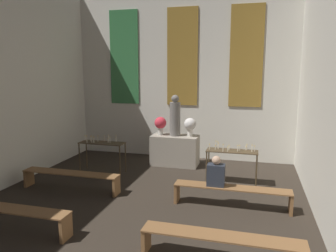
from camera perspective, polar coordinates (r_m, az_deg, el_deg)
name	(u,v)px	position (r m, az deg, el deg)	size (l,w,h in m)	color
wall_back	(183,73)	(10.50, 2.58, 9.13)	(7.19, 0.16, 5.36)	silver
altar	(175,150)	(9.82, 1.22, -4.24)	(1.39, 0.68, 0.89)	gray
statue	(175,117)	(9.63, 1.24, 1.55)	(0.31, 0.31, 1.21)	slate
flower_vase_left	(160,124)	(9.78, -1.33, 0.40)	(0.35, 0.35, 0.54)	beige
flower_vase_right	(190,125)	(9.57, 3.85, 0.17)	(0.35, 0.35, 0.54)	beige
candle_rack_left	(102,146)	(9.22, -11.42, -3.51)	(1.26, 0.45, 1.05)	#473823
candle_rack_right	(232,155)	(8.30, 11.06, -4.99)	(1.26, 0.45, 1.05)	#473823
pew_second_left	(7,213)	(6.61, -26.22, -13.47)	(2.39, 0.36, 0.44)	brown
pew_second_right	(221,242)	(5.16, 9.24, -19.31)	(2.39, 0.36, 0.44)	brown
pew_back_left	(71,177)	(8.15, -16.58, -8.45)	(2.39, 0.36, 0.44)	brown
pew_back_right	(232,192)	(7.03, 11.02, -11.19)	(2.39, 0.36, 0.44)	brown
person_seated	(216,173)	(6.93, 8.35, -8.11)	(0.36, 0.24, 0.64)	#282D38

